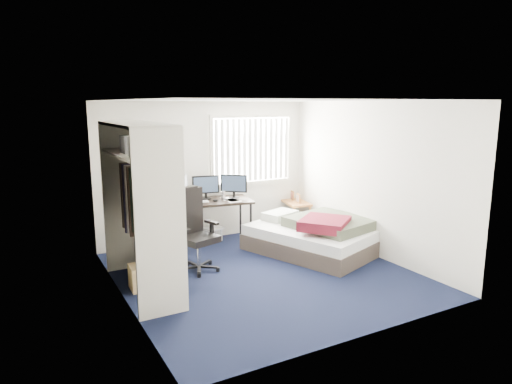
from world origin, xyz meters
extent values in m
plane|color=black|center=(0.00, 0.00, 0.00)|extent=(4.20, 4.20, 0.00)
plane|color=silver|center=(0.00, 2.10, 1.25)|extent=(4.00, 0.00, 4.00)
plane|color=silver|center=(0.00, -2.10, 1.25)|extent=(4.00, 0.00, 4.00)
plane|color=silver|center=(-2.00, 0.00, 1.25)|extent=(0.00, 4.20, 4.20)
plane|color=silver|center=(2.00, 0.00, 1.25)|extent=(0.00, 4.20, 4.20)
plane|color=white|center=(0.00, 0.00, 2.50)|extent=(4.20, 4.20, 0.00)
cube|color=white|center=(0.90, 2.08, 1.60)|extent=(1.60, 0.02, 1.20)
cube|color=beige|center=(0.90, 2.05, 2.23)|extent=(1.72, 0.06, 0.06)
cube|color=beige|center=(0.90, 2.05, 0.97)|extent=(1.72, 0.06, 0.06)
cube|color=white|center=(0.90, 2.02, 1.60)|extent=(1.60, 0.04, 1.16)
cube|color=beige|center=(-1.70, -0.60, 1.10)|extent=(0.60, 0.04, 2.20)
cube|color=beige|center=(-1.70, 1.20, 1.10)|extent=(0.60, 0.04, 2.20)
cube|color=beige|center=(-1.70, 0.30, 2.20)|extent=(0.60, 1.80, 0.04)
cube|color=beige|center=(-1.70, 0.30, 1.82)|extent=(0.56, 1.74, 0.03)
cylinder|color=silver|center=(-1.70, 0.30, 1.70)|extent=(0.03, 1.72, 0.03)
cube|color=#26262B|center=(-1.70, 0.20, 1.25)|extent=(0.38, 1.10, 0.90)
cube|color=beige|center=(-1.38, 0.75, 1.10)|extent=(0.03, 0.90, 2.20)
cube|color=white|center=(-1.70, -0.15, 1.96)|extent=(0.38, 0.30, 0.24)
cube|color=gray|center=(-1.70, 0.35, 1.95)|extent=(0.34, 0.28, 0.22)
cube|color=black|center=(-0.21, 1.73, 0.77)|extent=(1.72, 1.02, 0.04)
cylinder|color=black|center=(-1.00, 1.55, 0.38)|extent=(0.04, 0.04, 0.75)
cylinder|color=black|center=(-0.89, 2.17, 0.38)|extent=(0.04, 0.04, 0.75)
cylinder|color=black|center=(0.47, 1.29, 0.38)|extent=(0.04, 0.04, 0.75)
cylinder|color=black|center=(0.58, 1.91, 0.38)|extent=(0.04, 0.04, 0.75)
cube|color=white|center=(-0.70, 1.95, 1.07)|extent=(0.50, 0.12, 0.36)
cube|color=white|center=(-0.70, 1.95, 1.07)|extent=(0.44, 0.08, 0.31)
cube|color=black|center=(-0.13, 1.85, 1.05)|extent=(0.48, 0.11, 0.32)
cube|color=#1E2838|center=(-0.13, 1.85, 1.05)|extent=(0.42, 0.08, 0.27)
cube|color=black|center=(0.35, 1.72, 1.05)|extent=(0.48, 0.11, 0.32)
cube|color=#1E2838|center=(0.35, 1.72, 1.05)|extent=(0.42, 0.08, 0.27)
cube|color=white|center=(-0.39, 1.65, 0.80)|extent=(0.42, 0.21, 0.02)
cube|color=black|center=(-0.07, 1.60, 0.81)|extent=(0.08, 0.11, 0.02)
cylinder|color=silver|center=(0.10, 1.62, 0.87)|extent=(0.08, 0.08, 0.16)
cube|color=white|center=(-0.21, 1.73, 0.80)|extent=(0.34, 0.33, 0.00)
cube|color=black|center=(-0.78, 0.60, 0.06)|extent=(0.73, 0.73, 0.12)
cylinder|color=silver|center=(-0.78, 0.60, 0.26)|extent=(0.06, 0.06, 0.39)
cube|color=black|center=(-0.78, 0.60, 0.49)|extent=(0.61, 0.61, 0.10)
cube|color=black|center=(-0.85, 0.81, 0.88)|extent=(0.49, 0.24, 0.68)
cube|color=black|center=(-0.85, 0.81, 1.17)|extent=(0.31, 0.20, 0.16)
cube|color=black|center=(-1.03, 0.52, 0.69)|extent=(0.15, 0.28, 0.04)
cube|color=black|center=(-0.53, 0.68, 0.69)|extent=(0.15, 0.28, 0.04)
cube|color=white|center=(0.00, 1.85, 0.24)|extent=(0.37, 0.33, 0.03)
cylinder|color=white|center=(-0.09, 1.74, 0.11)|extent=(0.04, 0.04, 0.23)
cylinder|color=white|center=(-0.13, 1.90, 0.11)|extent=(0.04, 0.04, 0.23)
cylinder|color=white|center=(0.13, 1.80, 0.11)|extent=(0.04, 0.04, 0.23)
cylinder|color=white|center=(0.09, 1.96, 0.11)|extent=(0.04, 0.04, 0.23)
cube|color=brown|center=(1.75, 1.85, 0.54)|extent=(0.56, 0.88, 0.04)
cube|color=brown|center=(1.52, 1.52, 0.26)|extent=(0.05, 0.05, 0.52)
cube|color=brown|center=(1.66, 2.24, 0.26)|extent=(0.05, 0.05, 0.52)
cube|color=brown|center=(1.84, 1.46, 0.26)|extent=(0.05, 0.05, 0.52)
cube|color=brown|center=(1.98, 2.18, 0.26)|extent=(0.05, 0.05, 0.52)
cube|color=brown|center=(1.72, 1.67, 0.65)|extent=(0.05, 0.14, 0.18)
cube|color=brown|center=(1.77, 1.97, 0.65)|extent=(0.05, 0.14, 0.18)
cube|color=#41362F|center=(1.25, 0.52, 0.13)|extent=(2.08, 2.39, 0.26)
cube|color=white|center=(1.25, 0.52, 0.34)|extent=(2.03, 2.34, 0.18)
cube|color=#B4B9AB|center=(1.01, 1.20, 0.50)|extent=(0.70, 0.58, 0.14)
cube|color=#404433|center=(1.48, 0.34, 0.50)|extent=(1.38, 1.47, 0.18)
cube|color=#4F0D13|center=(1.18, 0.13, 0.58)|extent=(1.02, 1.01, 0.16)
cube|color=tan|center=(-1.65, 0.31, 0.16)|extent=(0.45, 0.35, 0.33)
camera|label=1|loc=(-3.15, -5.50, 2.46)|focal=32.00mm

